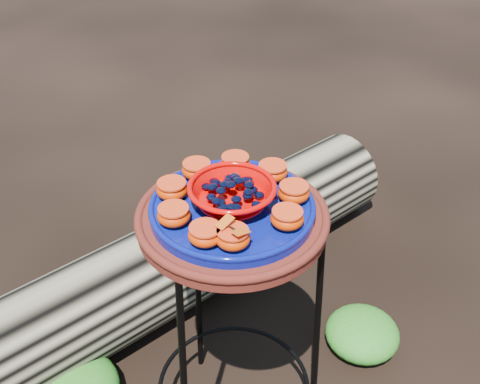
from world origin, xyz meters
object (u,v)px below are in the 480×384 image
plant_stand (233,335)px  red_bowl (232,195)px  cobalt_plate (232,209)px  driftwood_log (184,258)px  terracotta_saucer (232,220)px

plant_stand → red_bowl: (0.00, 0.00, 0.43)m
cobalt_plate → red_bowl: (0.00, 0.00, 0.04)m
plant_stand → red_bowl: 0.43m
cobalt_plate → driftwood_log: 0.79m
red_bowl → driftwood_log: 0.82m
plant_stand → cobalt_plate: 0.39m
plant_stand → cobalt_plate: size_ratio=2.01×
cobalt_plate → terracotta_saucer: bearing=0.0°
terracotta_saucer → red_bowl: red_bowl is taller
terracotta_saucer → plant_stand: bearing=0.0°
plant_stand → terracotta_saucer: (0.00, 0.00, 0.37)m
plant_stand → terracotta_saucer: size_ratio=1.72×
plant_stand → red_bowl: size_ratio=4.02×
driftwood_log → terracotta_saucer: bearing=-99.5°
plant_stand → driftwood_log: (0.09, 0.52, -0.20)m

